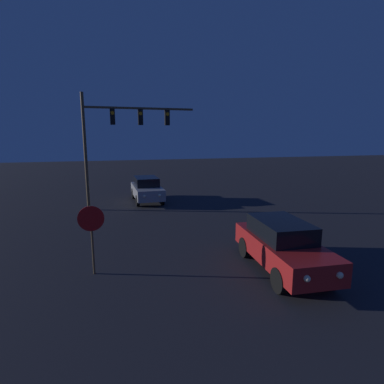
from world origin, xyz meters
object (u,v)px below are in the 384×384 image
(car_near, at_px, (282,245))
(traffic_signal_mast, at_px, (118,130))
(stop_sign, at_px, (91,227))
(car_far, at_px, (147,189))

(car_near, xyz_separation_m, traffic_signal_mast, (-4.62, 10.29, 3.80))
(stop_sign, bearing_deg, traffic_signal_mast, 82.13)
(stop_sign, bearing_deg, car_far, 73.94)
(car_near, distance_m, traffic_signal_mast, 11.90)
(car_near, distance_m, stop_sign, 6.05)
(stop_sign, bearing_deg, car_near, -12.70)
(car_near, bearing_deg, traffic_signal_mast, -61.61)
(car_far, bearing_deg, car_near, 102.41)
(traffic_signal_mast, bearing_deg, car_near, -65.83)
(car_near, height_order, car_far, same)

